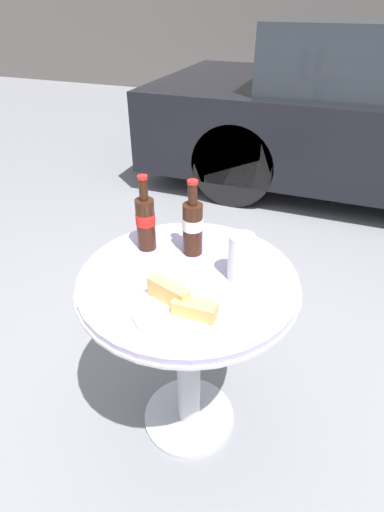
{
  "coord_description": "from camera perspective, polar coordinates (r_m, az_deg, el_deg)",
  "views": [
    {
      "loc": [
        0.35,
        -0.9,
        1.41
      ],
      "look_at": [
        0.0,
        0.03,
        0.75
      ],
      "focal_mm": 28.0,
      "sensor_mm": 36.0,
      "label": 1
    }
  ],
  "objects": [
    {
      "name": "cola_bottle_left",
      "position": [
        1.25,
        0.09,
        4.36
      ],
      "size": [
        0.07,
        0.07,
        0.25
      ],
      "color": "#33190F",
      "rests_on": "bistro_table"
    },
    {
      "name": "bistro_table",
      "position": [
        1.31,
        -0.52,
        -8.89
      ],
      "size": [
        0.67,
        0.67,
        0.7
      ],
      "color": "#B7B7BC",
      "rests_on": "ground_plane"
    },
    {
      "name": "lunch_plate_near",
      "position": [
        1.06,
        -1.96,
        -7.14
      ],
      "size": [
        0.24,
        0.24,
        0.07
      ],
      "color": "silver",
      "rests_on": "bistro_table"
    },
    {
      "name": "drinking_glass",
      "position": [
        1.16,
        6.95,
        -0.43
      ],
      "size": [
        0.07,
        0.07,
        0.14
      ],
      "color": "#C68923",
      "rests_on": "bistro_table"
    },
    {
      "name": "ground_plane",
      "position": [
        1.71,
        -0.43,
        -22.03
      ],
      "size": [
        30.0,
        30.0,
        0.0
      ],
      "primitive_type": "plane",
      "color": "slate"
    },
    {
      "name": "cola_bottle_right",
      "position": [
        1.29,
        -6.65,
        5.0
      ],
      "size": [
        0.06,
        0.06,
        0.25
      ],
      "color": "#33190F",
      "rests_on": "bistro_table"
    }
  ]
}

